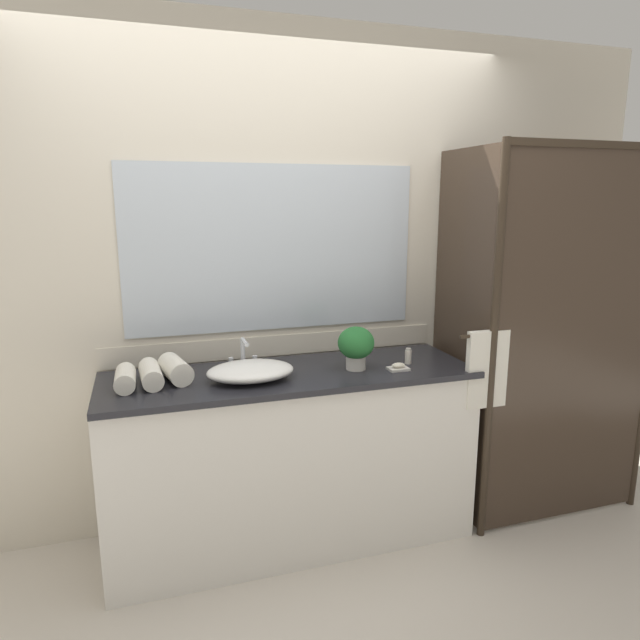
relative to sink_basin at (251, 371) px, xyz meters
The scene contains 13 objects.
ground_plane 0.97m from the sink_basin, 14.57° to the left, with size 8.00×8.00×0.00m, color beige.
wall_back_with_mirror 0.58m from the sink_basin, 62.53° to the left, with size 4.40×0.06×2.60m.
vanity_cabinet 0.54m from the sink_basin, 17.05° to the left, with size 1.80×0.58×0.90m.
shower_enclosure 1.49m from the sink_basin, ahead, with size 1.20×0.59×2.00m.
sink_basin is the anchor object (origin of this frame).
faucet 0.19m from the sink_basin, 90.00° to the left, with size 0.17×0.14×0.16m.
potted_plant 0.53m from the sink_basin, ahead, with size 0.18×0.18×0.21m.
soap_dish 0.73m from the sink_basin, ahead, with size 0.10×0.07×0.04m.
amenity_bottle_body_wash 0.64m from the sink_basin, 19.92° to the left, with size 0.03×0.03×0.08m.
amenity_bottle_conditioner 0.82m from the sink_basin, ahead, with size 0.03×0.03×0.08m.
rolled_towel_near_edge 0.56m from the sink_basin, behind, with size 0.09×0.09×0.21m, color silver.
rolled_towel_middle 0.45m from the sink_basin, behind, with size 0.09×0.09×0.25m, color silver.
rolled_towel_far_edge 0.35m from the sink_basin, 164.34° to the left, with size 0.11×0.11×0.23m, color silver.
Camera 1 is at (-0.66, -2.52, 1.72)m, focal length 31.39 mm.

